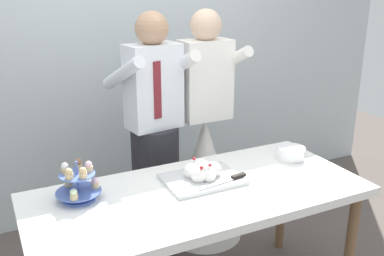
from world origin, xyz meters
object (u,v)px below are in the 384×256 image
(dessert_table, at_px, (199,203))
(cupcake_stand, at_px, (78,184))
(main_cake_tray, at_px, (202,174))
(plate_stack, at_px, (290,153))
(person_groom, at_px, (155,151))
(person_bride, at_px, (205,163))

(dessert_table, xyz_separation_m, cupcake_stand, (-0.59, 0.18, 0.16))
(main_cake_tray, relative_size, plate_stack, 2.40)
(person_groom, bearing_deg, plate_stack, -38.92)
(cupcake_stand, height_order, plate_stack, cupcake_stand)
(person_groom, relative_size, person_bride, 1.00)
(main_cake_tray, height_order, person_groom, person_groom)
(dessert_table, relative_size, person_groom, 1.08)
(plate_stack, xyz_separation_m, person_bride, (-0.29, 0.58, -0.23))
(cupcake_stand, xyz_separation_m, person_bride, (1.00, 0.53, -0.28))
(cupcake_stand, relative_size, person_groom, 0.14)
(person_bride, bearing_deg, cupcake_stand, -151.98)
(cupcake_stand, bearing_deg, dessert_table, -16.91)
(person_groom, bearing_deg, main_cake_tray, -85.43)
(main_cake_tray, height_order, plate_stack, main_cake_tray)
(dessert_table, bearing_deg, person_bride, 59.93)
(person_bride, bearing_deg, person_groom, -176.28)
(plate_stack, bearing_deg, dessert_table, -169.10)
(dessert_table, bearing_deg, main_cake_tray, 53.19)
(plate_stack, relative_size, person_bride, 0.11)
(main_cake_tray, bearing_deg, dessert_table, -126.81)
(cupcake_stand, xyz_separation_m, person_groom, (0.61, 0.51, -0.12))
(dessert_table, xyz_separation_m, plate_stack, (0.71, 0.14, 0.11))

